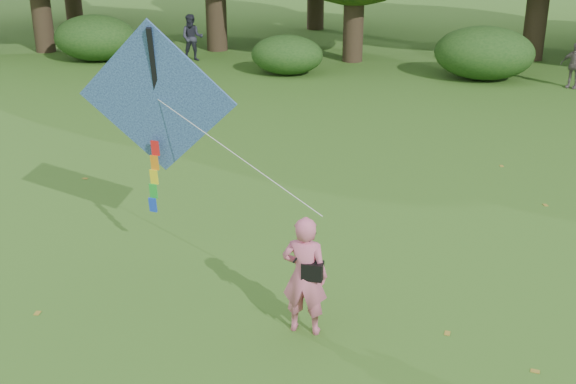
% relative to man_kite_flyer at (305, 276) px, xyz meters
% --- Properties ---
extents(ground, '(100.00, 100.00, 0.00)m').
position_rel_man_kite_flyer_xyz_m(ground, '(-0.22, -0.36, -0.91)').
color(ground, '#265114').
rests_on(ground, ground).
extents(man_kite_flyer, '(0.67, 0.45, 1.82)m').
position_rel_man_kite_flyer_xyz_m(man_kite_flyer, '(0.00, 0.00, 0.00)').
color(man_kite_flyer, '#D36382').
rests_on(man_kite_flyer, ground).
extents(bystander_left, '(1.03, 0.88, 1.83)m').
position_rel_man_kite_flyer_xyz_m(bystander_left, '(-8.45, 18.25, 0.01)').
color(bystander_left, '#292A37').
rests_on(bystander_left, ground).
extents(bystander_right, '(0.98, 0.71, 1.55)m').
position_rel_man_kite_flyer_xyz_m(bystander_right, '(5.73, 16.86, -0.14)').
color(bystander_right, '#6B615F').
rests_on(bystander_right, ground).
extents(crossbody_bag, '(0.43, 0.20, 0.72)m').
position_rel_man_kite_flyer_xyz_m(crossbody_bag, '(0.12, -0.03, 0.12)').
color(crossbody_bag, black).
rests_on(crossbody_bag, ground).
extents(flying_kite, '(4.42, 2.13, 3.35)m').
position_rel_man_kite_flyer_xyz_m(flying_kite, '(-2.82, 1.66, 1.97)').
color(flying_kite, '#223E97').
rests_on(flying_kite, ground).
extents(shrub_band, '(39.15, 3.22, 1.88)m').
position_rel_man_kite_flyer_xyz_m(shrub_band, '(-0.94, 17.24, -0.05)').
color(shrub_band, '#264919').
rests_on(shrub_band, ground).
extents(fallen_leaves, '(11.56, 14.46, 0.01)m').
position_rel_man_kite_flyer_xyz_m(fallen_leaves, '(-0.40, 3.72, -0.91)').
color(fallen_leaves, olive).
rests_on(fallen_leaves, ground).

